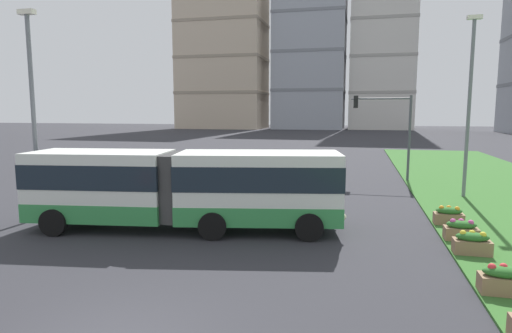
{
  "coord_description": "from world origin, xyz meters",
  "views": [
    {
      "loc": [
        4.57,
        -6.85,
        4.54
      ],
      "look_at": [
        0.4,
        10.59,
        2.2
      ],
      "focal_mm": 30.02,
      "sensor_mm": 36.0,
      "label": 1
    }
  ],
  "objects": [
    {
      "name": "flower_planter_2",
      "position": [
        8.15,
        7.36,
        0.43
      ],
      "size": [
        1.1,
        0.56,
        0.74
      ],
      "color": "#937051",
      "rests_on": "grass_median"
    },
    {
      "name": "articulated_bus",
      "position": [
        -1.81,
        8.12,
        1.65
      ],
      "size": [
        12.04,
        4.44,
        3.0
      ],
      "color": "silver",
      "rests_on": "ground"
    },
    {
      "name": "car_silver_hatch",
      "position": [
        -6.04,
        20.24,
        0.75
      ],
      "size": [
        4.54,
        2.33,
        1.58
      ],
      "color": "#B7BABF",
      "rests_on": "ground"
    },
    {
      "name": "traffic_light_far_right",
      "position": [
        6.47,
        22.0,
        3.83
      ],
      "size": [
        3.78,
        0.28,
        5.52
      ],
      "color": "#474C51",
      "rests_on": "ground"
    },
    {
      "name": "flower_planter_1",
      "position": [
        8.15,
        4.33,
        0.43
      ],
      "size": [
        1.1,
        0.56,
        0.74
      ],
      "color": "#937051",
      "rests_on": "grass_median"
    },
    {
      "name": "streetlight_median",
      "position": [
        10.05,
        17.2,
        5.08
      ],
      "size": [
        0.7,
        0.28,
        9.28
      ],
      "color": "slate",
      "rests_on": "ground"
    },
    {
      "name": "flower_planter_3",
      "position": [
        8.15,
        8.86,
        0.43
      ],
      "size": [
        1.1,
        0.56,
        0.74
      ],
      "color": "#937051",
      "rests_on": "grass_median"
    },
    {
      "name": "apartment_tower_westcentre",
      "position": [
        -7.85,
        105.14,
        18.4
      ],
      "size": [
        17.47,
        18.11,
        36.76
      ],
      "color": "#9EA3AD",
      "rests_on": "ground"
    },
    {
      "name": "streetlight_left",
      "position": [
        -8.5,
        8.28,
        4.72
      ],
      "size": [
        0.7,
        0.28,
        8.57
      ],
      "color": "slate",
      "rests_on": "ground"
    },
    {
      "name": "apartment_tower_centre",
      "position": [
        9.62,
        105.84,
        25.59
      ],
      "size": [
        15.33,
        14.93,
        51.13
      ],
      "color": "silver",
      "rests_on": "ground"
    },
    {
      "name": "flower_planter_4",
      "position": [
        8.15,
        10.99,
        0.43
      ],
      "size": [
        1.1,
        0.56,
        0.74
      ],
      "color": "#937051",
      "rests_on": "grass_median"
    },
    {
      "name": "apartment_tower_west",
      "position": [
        -30.0,
        100.86,
        21.79
      ],
      "size": [
        21.6,
        14.46,
        43.54
      ],
      "color": "#C6B299",
      "rests_on": "ground"
    }
  ]
}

